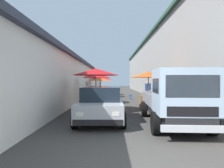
# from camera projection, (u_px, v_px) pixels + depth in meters

# --- Properties ---
(ground) EXTENTS (90.00, 90.00, 0.00)m
(ground) POSITION_uv_depth(u_px,v_px,m) (120.00, 100.00, 16.97)
(ground) COLOR #3D3A38
(building_left_whitewash) EXTENTS (49.80, 7.50, 3.48)m
(building_left_whitewash) POSITION_uv_depth(u_px,v_px,m) (51.00, 80.00, 19.20)
(building_left_whitewash) COLOR silver
(building_left_whitewash) RESTS_ON ground
(building_right_concrete) EXTENTS (49.80, 7.50, 6.63)m
(building_right_concrete) POSITION_uv_depth(u_px,v_px,m) (187.00, 64.00, 19.15)
(building_right_concrete) COLOR gray
(building_right_concrete) RESTS_ON ground
(fruit_stall_near_left) EXTENTS (2.63, 2.63, 2.10)m
(fruit_stall_near_left) POSITION_uv_depth(u_px,v_px,m) (100.00, 82.00, 19.61)
(fruit_stall_near_left) COLOR #9E9EA3
(fruit_stall_near_left) RESTS_ON ground
(fruit_stall_near_right) EXTENTS (2.55, 2.55, 2.46)m
(fruit_stall_near_right) POSITION_uv_depth(u_px,v_px,m) (96.00, 76.00, 10.49)
(fruit_stall_near_right) COLOR #9E9EA3
(fruit_stall_near_right) RESTS_ON ground
(fruit_stall_mid_lane) EXTENTS (2.21, 2.21, 2.32)m
(fruit_stall_mid_lane) POSITION_uv_depth(u_px,v_px,m) (148.00, 80.00, 11.57)
(fruit_stall_mid_lane) COLOR #9E9EA3
(fruit_stall_mid_lane) RESTS_ON ground
(fruit_stall_far_right) EXTENTS (2.78, 2.78, 2.35)m
(fruit_stall_far_right) POSITION_uv_depth(u_px,v_px,m) (101.00, 79.00, 22.47)
(fruit_stall_far_right) COLOR #9E9EA3
(fruit_stall_far_right) RESTS_ON ground
(fruit_stall_far_left) EXTENTS (2.17, 2.17, 2.34)m
(fruit_stall_far_left) POSITION_uv_depth(u_px,v_px,m) (97.00, 80.00, 14.21)
(fruit_stall_far_left) COLOR #9E9EA3
(fruit_stall_far_left) RESTS_ON ground
(hatchback_car) EXTENTS (3.91, 1.93, 1.45)m
(hatchback_car) POSITION_uv_depth(u_px,v_px,m) (101.00, 103.00, 8.18)
(hatchback_car) COLOR #ADAFB5
(hatchback_car) RESTS_ON ground
(delivery_truck) EXTENTS (5.00, 2.15, 2.08)m
(delivery_truck) POSITION_uv_depth(u_px,v_px,m) (177.00, 100.00, 6.70)
(delivery_truck) COLOR black
(delivery_truck) RESTS_ON ground
(vendor_by_crates) EXTENTS (0.38, 0.61, 1.67)m
(vendor_by_crates) POSITION_uv_depth(u_px,v_px,m) (148.00, 89.00, 17.71)
(vendor_by_crates) COLOR navy
(vendor_by_crates) RESTS_ON ground
(parked_scooter) EXTENTS (1.66, 0.61, 1.14)m
(parked_scooter) POSITION_uv_depth(u_px,v_px,m) (146.00, 94.00, 18.61)
(parked_scooter) COLOR black
(parked_scooter) RESTS_ON ground
(plastic_stool) EXTENTS (0.30, 0.30, 0.43)m
(plastic_stool) POSITION_uv_depth(u_px,v_px,m) (130.00, 96.00, 17.58)
(plastic_stool) COLOR #194CB2
(plastic_stool) RESTS_ON ground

